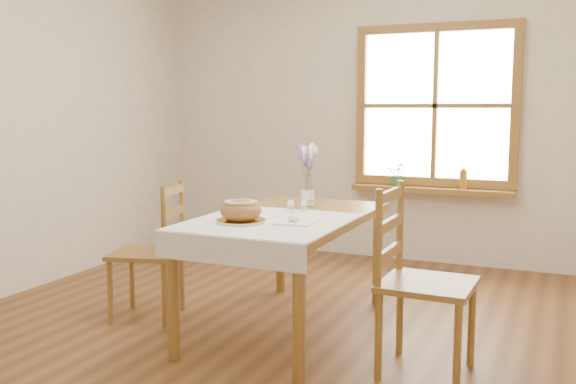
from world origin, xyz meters
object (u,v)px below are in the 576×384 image
object	(u,v)px
dining_table	(288,228)
bread_plate	(241,221)
chair_left	(146,251)
chair_right	(428,281)
flower_vase	(308,199)

from	to	relation	value
dining_table	bread_plate	bearing A→B (deg)	-107.79
chair_left	dining_table	bearing A→B (deg)	86.01
chair_right	bread_plate	world-z (taller)	chair_right
chair_right	chair_left	bearing A→B (deg)	86.99
chair_right	flower_vase	size ratio (longest dim) A/B	9.85
chair_right	flower_vase	bearing A→B (deg)	54.98
dining_table	flower_vase	size ratio (longest dim) A/B	15.40
flower_vase	dining_table	bearing A→B (deg)	-86.73
dining_table	chair_right	distance (m)	1.05
chair_left	flower_vase	size ratio (longest dim) A/B	9.01
dining_table	flower_vase	bearing A→B (deg)	93.27
chair_right	bread_plate	distance (m)	1.13
chair_left	chair_right	bearing A→B (deg)	69.99
chair_left	bread_plate	size ratio (longest dim) A/B	3.26
chair_left	chair_right	world-z (taller)	chair_right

